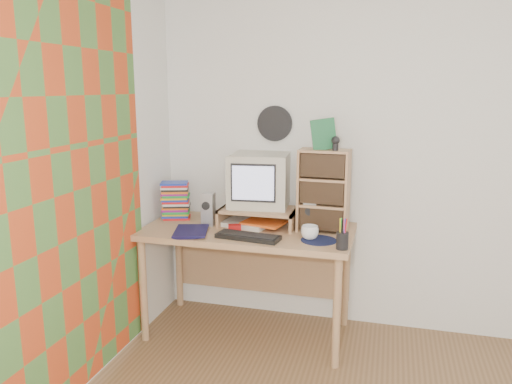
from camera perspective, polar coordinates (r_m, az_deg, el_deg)
The scene contains 19 objects.
back_wall at distance 3.49m, azimuth 17.27°, elevation 4.28°, with size 3.50×3.50×0.00m, color white.
curtain at distance 2.76m, azimuth -20.14°, elevation 0.06°, with size 2.20×2.20×0.00m, color #C9441C.
wall_disc at distance 3.55m, azimuth 2.15°, elevation 7.83°, with size 0.25×0.25×0.02m, color black.
desk at distance 3.45m, azimuth -0.67°, elevation -6.08°, with size 1.40×0.70×0.75m.
monitor_riser at distance 3.41m, azimuth 0.30°, elevation -2.31°, with size 0.52×0.30×0.12m.
crt_monitor at distance 3.42m, azimuth 0.32°, elevation 1.29°, with size 0.38×0.38×0.37m, color beige.
speaker_left at distance 3.43m, azimuth -5.48°, elevation -1.96°, with size 0.08×0.08×0.22m, color #A2A3A7.
speaker_right at distance 3.30m, azimuth 6.20°, elevation -2.57°, with size 0.08×0.08×0.22m, color #A2A3A7.
keyboard at distance 3.13m, azimuth -0.91°, elevation -5.13°, with size 0.40×0.13×0.03m, color black.
dvd_stack at distance 3.63m, azimuth -9.14°, elevation -0.95°, with size 0.19×0.13×0.27m, color brown, non-canonical shape.
cd_rack at distance 3.28m, azimuth 7.74°, elevation 0.15°, with size 0.32×0.17×0.54m, color tan.
mug at distance 3.13m, azimuth 6.16°, elevation -4.63°, with size 0.11×0.11×0.09m, color white.
diary at distance 3.29m, azimuth -9.26°, elevation -4.24°, with size 0.26×0.19×0.05m, color #13103A.
mousepad at distance 3.12m, azimuth 7.20°, elevation -5.49°, with size 0.22×0.22×0.00m, color black.
pen_cup at distance 2.97m, azimuth 9.85°, elevation -5.12°, with size 0.07×0.07×0.14m, color black, non-canonical shape.
papers at distance 3.42m, azimuth -0.30°, elevation -3.55°, with size 0.31×0.23×0.04m, color silver, non-canonical shape.
red_box at distance 3.30m, azimuth -2.45°, elevation -4.12°, with size 0.08×0.05×0.04m, color #AE1312.
game_box at distance 3.22m, azimuth 7.73°, elevation 6.56°, with size 0.15×0.03×0.20m, color #1C6337.
webcam at distance 3.18m, azimuth 9.07°, elevation 5.51°, with size 0.05×0.05×0.09m, color black, non-canonical shape.
Camera 1 is at (-0.13, -1.72, 1.68)m, focal length 35.00 mm.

